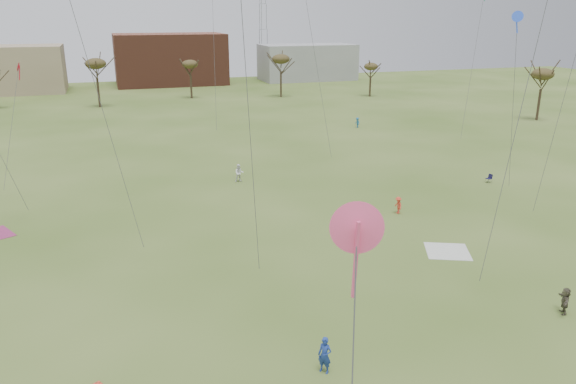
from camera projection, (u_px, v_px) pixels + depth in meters
name	position (u px, v px, depth m)	size (l,w,h in m)	color
ground	(364.00, 371.00, 26.98)	(260.00, 260.00, 0.00)	#3C5A1C
flyer_near_right	(325.00, 355.00, 26.63)	(0.68, 0.45, 1.88)	navy
spectator_fore_c	(565.00, 301.00, 31.92)	(1.51, 0.48, 1.63)	#504A39
flyer_mid_b	(398.00, 205.00, 48.04)	(0.97, 0.56, 1.50)	#E1402A
spectator_mid_e	(239.00, 173.00, 57.04)	(0.91, 0.71, 1.87)	white
flyer_far_c	(357.00, 122.00, 84.35)	(0.99, 0.57, 1.53)	#1E5E8B
blanket_cream	(447.00, 251.00, 40.52)	(3.07, 3.07, 0.03)	white
blanket_olive	(365.00, 218.00, 47.10)	(2.57, 2.57, 0.03)	#348F48
camp_chair_right	(489.00, 180.00, 56.99)	(0.63, 0.60, 0.87)	black
tree_line	(152.00, 71.00, 95.50)	(117.44, 49.32, 8.91)	#3A2B1E
building_brick	(170.00, 59.00, 135.12)	(26.00, 16.00, 12.00)	brown
building_grey	(307.00, 62.00, 144.14)	(24.00, 12.00, 9.00)	gray
radio_tower	(262.00, 3.00, 142.98)	(1.51, 1.72, 41.00)	#9EA3A8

